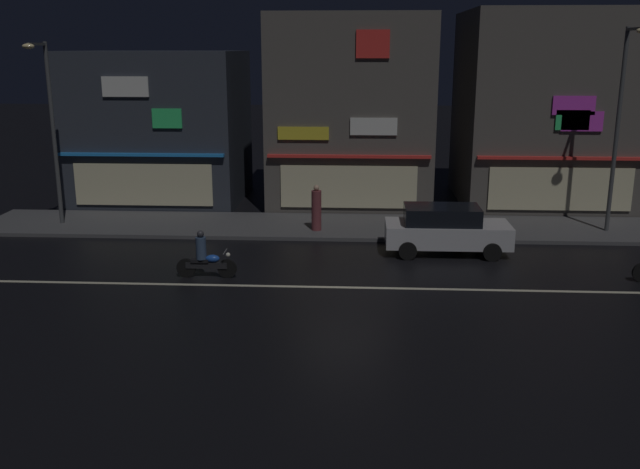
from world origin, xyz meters
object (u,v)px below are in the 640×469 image
streetlamp_mid (621,115)px  motorcycle_following (205,258)px  traffic_cone (459,242)px  streetlamp_west (50,119)px  parked_car_near_kerb (446,229)px  pedestrian_on_sidewalk (316,209)px

streetlamp_mid → motorcycle_following: size_ratio=3.99×
streetlamp_mid → traffic_cone: (-5.99, -2.26, -4.30)m
streetlamp_west → parked_car_near_kerb: (14.98, -2.77, -3.44)m
streetlamp_west → motorcycle_following: size_ratio=3.72×
motorcycle_following → traffic_cone: bearing=23.9°
streetlamp_mid → pedestrian_on_sidewalk: streetlamp_mid is taller
motorcycle_following → streetlamp_west: bearing=140.6°
streetlamp_west → streetlamp_mid: (21.52, -0.02, 0.26)m
traffic_cone → streetlamp_west: bearing=171.7°
pedestrian_on_sidewalk → traffic_cone: pedestrian_on_sidewalk is taller
pedestrian_on_sidewalk → motorcycle_following: (-3.16, -5.58, -0.32)m
streetlamp_west → pedestrian_on_sidewalk: streetlamp_west is taller
streetlamp_mid → traffic_cone: bearing=-159.4°
streetlamp_mid → parked_car_near_kerb: 8.01m
streetlamp_mid → parked_car_near_kerb: streetlamp_mid is taller
streetlamp_west → pedestrian_on_sidewalk: size_ratio=3.99×
parked_car_near_kerb → streetlamp_mid: bearing=22.8°
traffic_cone → pedestrian_on_sidewalk: bearing=159.7°
streetlamp_west → traffic_cone: 16.20m
parked_car_near_kerb → traffic_cone: size_ratio=7.82×
streetlamp_west → motorcycle_following: streetlamp_west is taller
streetlamp_west → parked_car_near_kerb: streetlamp_west is taller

